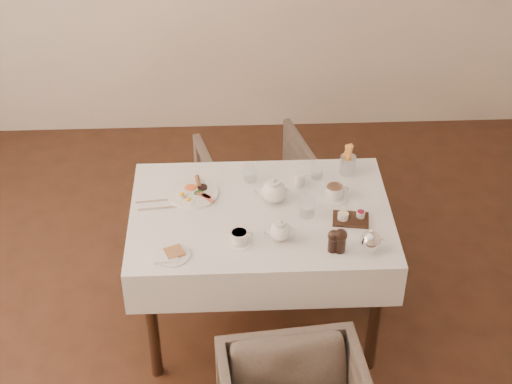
{
  "coord_description": "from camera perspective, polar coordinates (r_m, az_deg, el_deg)",
  "views": [
    {
      "loc": [
        -0.0,
        -2.54,
        3.11
      ],
      "look_at": [
        0.13,
        0.55,
        0.82
      ],
      "focal_mm": 55.0,
      "sensor_mm": 36.0,
      "label": 1
    }
  ],
  "objects": [
    {
      "name": "condiment_board",
      "position": [
        3.8,
        6.88,
        -1.9
      ],
      "size": [
        0.19,
        0.14,
        0.04
      ],
      "rotation": [
        0.0,
        0.0,
        -0.15
      ],
      "color": "black",
      "rests_on": "table"
    },
    {
      "name": "pepper_mill_right",
      "position": [
        3.59,
        6.16,
        -3.51
      ],
      "size": [
        0.08,
        0.08,
        0.12
      ],
      "primitive_type": null,
      "rotation": [
        0.0,
        0.0,
        0.38
      ],
      "color": "black",
      "rests_on": "table"
    },
    {
      "name": "cutlery_fork",
      "position": [
        3.93,
        -7.45,
        -0.66
      ],
      "size": [
        0.18,
        0.03,
        0.0
      ],
      "primitive_type": "cube",
      "rotation": [
        0.0,
        0.0,
        1.68
      ],
      "color": "silver",
      "rests_on": "table"
    },
    {
      "name": "teacup_near",
      "position": [
        3.63,
        -1.22,
        -3.34
      ],
      "size": [
        0.12,
        0.12,
        0.06
      ],
      "rotation": [
        0.0,
        0.0,
        0.15
      ],
      "color": "white",
      "rests_on": "table"
    },
    {
      "name": "fries_cup",
      "position": [
        4.08,
        6.71,
        2.3
      ],
      "size": [
        0.08,
        0.08,
        0.18
      ],
      "rotation": [
        0.0,
        0.0,
        -0.38
      ],
      "color": "silver",
      "rests_on": "table"
    },
    {
      "name": "teacup_far",
      "position": [
        3.92,
        5.74,
        -0.04
      ],
      "size": [
        0.14,
        0.14,
        0.07
      ],
      "rotation": [
        0.0,
        0.0,
        0.12
      ],
      "color": "white",
      "rests_on": "table"
    },
    {
      "name": "silver_pot",
      "position": [
        3.61,
        8.35,
        -3.46
      ],
      "size": [
        0.14,
        0.13,
        0.13
      ],
      "primitive_type": null,
      "rotation": [
        0.0,
        0.0,
        -0.32
      ],
      "color": "white",
      "rests_on": "table"
    },
    {
      "name": "glass_left",
      "position": [
        4.02,
        -0.42,
        1.41
      ],
      "size": [
        0.08,
        0.08,
        0.09
      ],
      "primitive_type": "cylinder",
      "rotation": [
        0.0,
        0.0,
        -0.26
      ],
      "color": "silver",
      "rests_on": "table"
    },
    {
      "name": "creamer",
      "position": [
        3.99,
        3.14,
        0.95
      ],
      "size": [
        0.07,
        0.07,
        0.07
      ],
      "primitive_type": "cylinder",
      "rotation": [
        0.0,
        0.0,
        -0.14
      ],
      "color": "white",
      "rests_on": "table"
    },
    {
      "name": "glass_right",
      "position": [
        4.05,
        4.46,
        1.57
      ],
      "size": [
        0.06,
        0.06,
        0.09
      ],
      "primitive_type": "cylinder",
      "rotation": [
        0.0,
        0.0,
        -0.01
      ],
      "color": "silver",
      "rests_on": "table"
    },
    {
      "name": "table",
      "position": [
        3.9,
        0.33,
        -2.79
      ],
      "size": [
        1.28,
        0.88,
        0.75
      ],
      "color": "black",
      "rests_on": "ground"
    },
    {
      "name": "armchair_far",
      "position": [
        4.76,
        0.07,
        0.2
      ],
      "size": [
        0.77,
        0.79,
        0.59
      ],
      "primitive_type": "imported",
      "rotation": [
        0.0,
        0.0,
        3.41
      ],
      "color": "#4D4139",
      "rests_on": "ground"
    },
    {
      "name": "teapot_centre",
      "position": [
        3.86,
        1.31,
        0.14
      ],
      "size": [
        0.19,
        0.15,
        0.14
      ],
      "primitive_type": null,
      "rotation": [
        0.0,
        0.0,
        -0.09
      ],
      "color": "white",
      "rests_on": "table"
    },
    {
      "name": "teapot_front",
      "position": [
        3.63,
        1.78,
        -2.76
      ],
      "size": [
        0.15,
        0.12,
        0.12
      ],
      "primitive_type": null,
      "rotation": [
        0.0,
        0.0,
        0.05
      ],
      "color": "white",
      "rests_on": "table"
    },
    {
      "name": "pepper_mill_left",
      "position": [
        3.59,
        5.65,
        -3.54
      ],
      "size": [
        0.07,
        0.07,
        0.12
      ],
      "primitive_type": null,
      "rotation": [
        0.0,
        0.0,
        0.21
      ],
      "color": "black",
      "rests_on": "table"
    },
    {
      "name": "cutlery_knife",
      "position": [
        3.88,
        -7.08,
        -1.19
      ],
      "size": [
        0.21,
        0.04,
        0.0
      ],
      "primitive_type": "cube",
      "rotation": [
        0.0,
        0.0,
        1.68
      ],
      "color": "silver",
      "rests_on": "table"
    },
    {
      "name": "breakfast_plate",
      "position": [
        3.96,
        -4.62,
        -0.02
      ],
      "size": [
        0.26,
        0.26,
        0.03
      ],
      "rotation": [
        0.0,
        0.0,
        -0.3
      ],
      "color": "white",
      "rests_on": "table"
    },
    {
      "name": "side_plate",
      "position": [
        3.59,
        -6.21,
        -4.58
      ],
      "size": [
        0.17,
        0.16,
        0.02
      ],
      "rotation": [
        0.0,
        0.0,
        0.18
      ],
      "color": "white",
      "rests_on": "table"
    },
    {
      "name": "glass_mid",
      "position": [
        3.79,
        3.75,
        -1.07
      ],
      "size": [
        0.09,
        0.09,
        0.1
      ],
      "primitive_type": "cylinder",
      "rotation": [
        0.0,
        0.0,
        -0.24
      ],
      "color": "silver",
      "rests_on": "table"
    }
  ]
}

